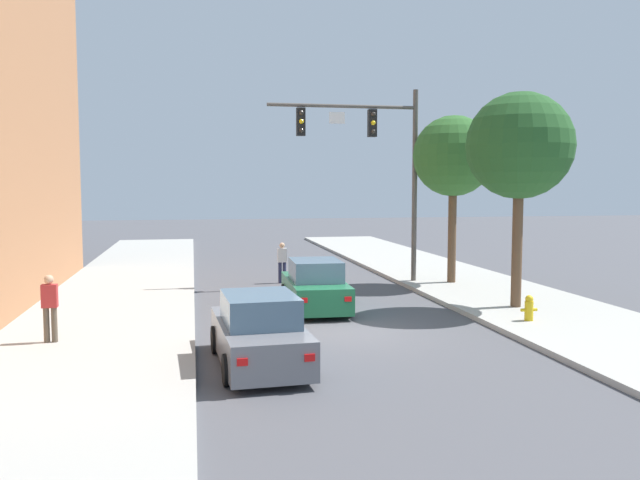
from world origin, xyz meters
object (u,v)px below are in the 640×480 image
(car_lead_green, at_px, (315,287))
(traffic_signal_mast, at_px, (375,150))
(pedestrian_sidewalk_left_walker, at_px, (50,305))
(fire_hydrant, at_px, (529,308))
(street_tree_nearest, at_px, (520,147))
(street_tree_second, at_px, (453,157))
(pedestrian_crossing_road, at_px, (282,261))
(car_following_grey, at_px, (259,333))

(car_lead_green, bearing_deg, traffic_signal_mast, 54.69)
(pedestrian_sidewalk_left_walker, bearing_deg, fire_hydrant, 0.56)
(street_tree_nearest, height_order, street_tree_second, street_tree_nearest)
(fire_hydrant, relative_size, street_tree_second, 0.11)
(traffic_signal_mast, bearing_deg, fire_hydrant, -74.39)
(street_tree_nearest, bearing_deg, car_lead_green, 166.52)
(pedestrian_sidewalk_left_walker, distance_m, street_tree_nearest, 14.06)
(pedestrian_sidewalk_left_walker, relative_size, street_tree_nearest, 0.25)
(pedestrian_crossing_road, distance_m, street_tree_nearest, 10.56)
(traffic_signal_mast, relative_size, car_following_grey, 1.74)
(street_tree_nearest, bearing_deg, pedestrian_crossing_road, 131.10)
(street_tree_nearest, bearing_deg, street_tree_second, 89.54)
(car_lead_green, relative_size, car_following_grey, 0.99)
(car_lead_green, distance_m, street_tree_nearest, 7.67)
(pedestrian_crossing_road, relative_size, fire_hydrant, 2.28)
(traffic_signal_mast, height_order, street_tree_second, traffic_signal_mast)
(car_lead_green, height_order, fire_hydrant, car_lead_green)
(traffic_signal_mast, distance_m, car_lead_green, 7.19)
(fire_hydrant, distance_m, street_tree_nearest, 5.08)
(traffic_signal_mast, distance_m, street_tree_second, 3.05)
(street_tree_second, bearing_deg, pedestrian_crossing_road, 162.59)
(street_tree_nearest, bearing_deg, fire_hydrant, -108.18)
(car_lead_green, xyz_separation_m, street_tree_nearest, (6.11, -1.46, 4.39))
(car_following_grey, height_order, fire_hydrant, car_following_grey)
(car_following_grey, distance_m, pedestrian_sidewalk_left_walker, 5.42)
(street_tree_second, bearing_deg, pedestrian_sidewalk_left_walker, -150.81)
(traffic_signal_mast, relative_size, fire_hydrant, 10.42)
(traffic_signal_mast, relative_size, pedestrian_crossing_road, 4.57)
(traffic_signal_mast, height_order, car_lead_green, traffic_signal_mast)
(traffic_signal_mast, distance_m, fire_hydrant, 9.61)
(traffic_signal_mast, xyz_separation_m, street_tree_second, (2.95, -0.70, -0.28))
(pedestrian_sidewalk_left_walker, distance_m, pedestrian_crossing_road, 11.72)
(traffic_signal_mast, height_order, car_following_grey, traffic_signal_mast)
(car_following_grey, bearing_deg, traffic_signal_mast, 62.33)
(fire_hydrant, bearing_deg, street_tree_nearest, 71.82)
(traffic_signal_mast, distance_m, street_tree_nearest, 6.66)
(pedestrian_crossing_road, bearing_deg, street_tree_second, -17.41)
(car_lead_green, distance_m, car_following_grey, 6.59)
(traffic_signal_mast, bearing_deg, street_tree_second, -13.30)
(pedestrian_crossing_road, bearing_deg, car_lead_green, -87.49)
(car_lead_green, distance_m, fire_hydrant, 6.48)
(fire_hydrant, bearing_deg, pedestrian_sidewalk_left_walker, -179.44)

